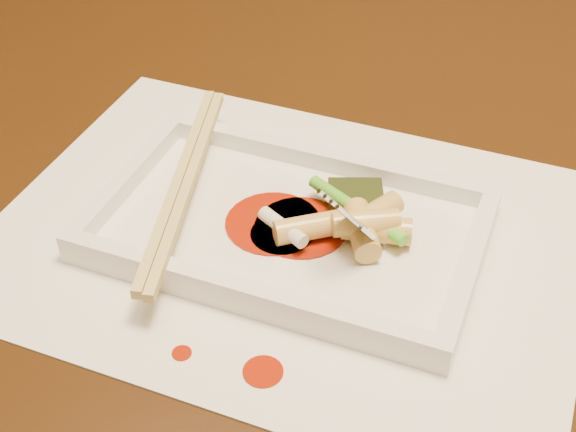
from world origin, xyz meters
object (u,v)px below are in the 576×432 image
at_px(plate_base, 288,232).
at_px(chopstick_a, 179,180).
at_px(table, 287,265).
at_px(fork, 405,146).
at_px(placemat, 288,237).

distance_m(plate_base, chopstick_a, 0.08).
height_order(table, fork, fork).
relative_size(plate_base, fork, 1.86).
bearing_deg(chopstick_a, plate_base, 0.00).
distance_m(table, plate_base, 0.13).
bearing_deg(plate_base, chopstick_a, -180.00).
bearing_deg(placemat, plate_base, 90.00).
xyz_separation_m(chopstick_a, fork, (0.15, 0.02, 0.06)).
relative_size(placemat, plate_base, 1.54).
xyz_separation_m(placemat, fork, (0.07, 0.02, 0.08)).
xyz_separation_m(placemat, chopstick_a, (-0.08, 0.00, 0.03)).
distance_m(table, fork, 0.22).
relative_size(placemat, chopstick_a, 1.78).
relative_size(table, placemat, 3.50).
bearing_deg(placemat, table, 112.34).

